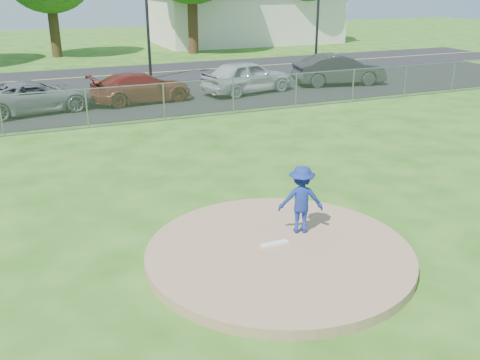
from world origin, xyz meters
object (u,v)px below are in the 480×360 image
object	(u,v)px
parked_car_darkred	(141,87)
parked_car_charcoal	(339,70)
traffic_signal_right	(321,13)
pitcher	(301,199)
commercial_building	(245,18)
parked_car_pearl	(247,77)
traffic_cone	(0,109)
parked_car_gray	(35,97)

from	to	relation	value
parked_car_darkred	parked_car_charcoal	distance (m)	10.87
traffic_signal_right	pitcher	size ratio (longest dim) A/B	3.78
traffic_signal_right	parked_car_charcoal	size ratio (longest dim) A/B	1.15
commercial_building	traffic_signal_right	size ratio (longest dim) A/B	2.93
commercial_building	parked_car_pearl	world-z (taller)	commercial_building
parked_car_pearl	parked_car_charcoal	bearing A→B (deg)	-101.40
parked_car_pearl	traffic_signal_right	bearing A→B (deg)	-64.94
commercial_building	pitcher	bearing A→B (deg)	-112.11
commercial_building	traffic_signal_right	xyz separation A→B (m)	(-1.76, -16.00, 1.20)
traffic_signal_right	parked_car_darkred	distance (m)	14.86
traffic_cone	parked_car_pearl	world-z (taller)	parked_car_pearl
pitcher	parked_car_darkred	size ratio (longest dim) A/B	0.32
commercial_building	parked_car_charcoal	distance (m)	22.40
pitcher	parked_car_darkred	distance (m)	15.26
parked_car_gray	parked_car_pearl	xyz separation A→B (m)	(10.02, 0.30, 0.14)
traffic_cone	parked_car_charcoal	xyz separation A→B (m)	(16.91, 0.90, 0.44)
commercial_building	traffic_cone	bearing A→B (deg)	-132.61
commercial_building	parked_car_pearl	size ratio (longest dim) A/B	3.46
pitcher	parked_car_charcoal	xyz separation A→B (m)	(11.08, 15.48, -0.13)
parked_car_charcoal	traffic_signal_right	bearing A→B (deg)	-10.82
parked_car_charcoal	pitcher	bearing A→B (deg)	155.21
traffic_signal_right	pitcher	distance (m)	25.43
parked_car_pearl	parked_car_charcoal	xyz separation A→B (m)	(5.48, 0.14, -0.00)
parked_car_darkred	pitcher	bearing A→B (deg)	173.20
pitcher	parked_car_gray	size ratio (longest dim) A/B	0.31
traffic_signal_right	traffic_cone	bearing A→B (deg)	-160.37
commercial_building	parked_car_darkred	size ratio (longest dim) A/B	3.49
pitcher	parked_car_pearl	world-z (taller)	pitcher
commercial_building	pitcher	distance (m)	40.44
commercial_building	parked_car_charcoal	world-z (taller)	commercial_building
pitcher	parked_car_gray	bearing A→B (deg)	-52.34
traffic_cone	parked_car_pearl	bearing A→B (deg)	3.84
commercial_building	parked_car_gray	size ratio (longest dim) A/B	3.41
traffic_cone	pitcher	bearing A→B (deg)	-68.20
parked_car_pearl	parked_car_charcoal	distance (m)	5.48
traffic_signal_right	traffic_cone	world-z (taller)	traffic_signal_right
pitcher	parked_car_gray	world-z (taller)	pitcher
traffic_signal_right	parked_car_charcoal	xyz separation A→B (m)	(-2.37, -5.97, -2.55)
commercial_building	parked_car_gray	world-z (taller)	commercial_building
traffic_cone	parked_car_gray	distance (m)	1.51
commercial_building	parked_car_gray	bearing A→B (deg)	-131.22
parked_car_gray	parked_car_charcoal	xyz separation A→B (m)	(15.50, 0.44, 0.14)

